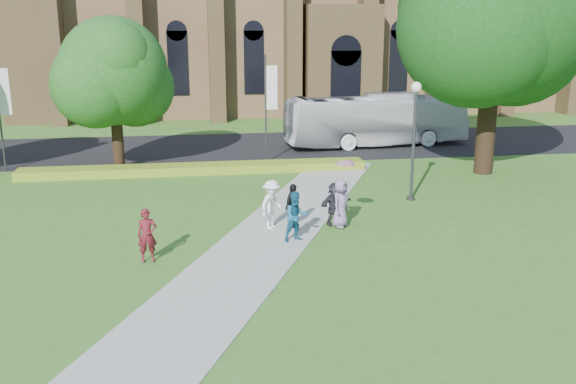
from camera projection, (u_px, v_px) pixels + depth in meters
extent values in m
plane|color=#416A1F|center=(259.00, 261.00, 21.42)|extent=(160.00, 160.00, 0.00)
cube|color=black|center=(226.00, 147.00, 40.52)|extent=(160.00, 10.00, 0.02)
cube|color=#B2B2A8|center=(256.00, 250.00, 22.37)|extent=(15.58, 28.54, 0.04)
cube|color=gold|center=(195.00, 169.00, 33.68)|extent=(18.00, 1.40, 0.45)
cube|color=brown|center=(321.00, 12.00, 58.86)|extent=(52.00, 16.00, 17.00)
cube|color=#4D3E24|center=(342.00, 63.00, 51.30)|extent=(6.00, 2.50, 9.00)
cylinder|color=#38383D|center=(413.00, 147.00, 28.08)|extent=(0.14, 0.14, 4.80)
sphere|color=white|center=(416.00, 87.00, 27.40)|extent=(0.44, 0.44, 0.44)
cylinder|color=#38383D|center=(411.00, 198.00, 28.68)|extent=(0.36, 0.36, 0.15)
cylinder|color=#332114|center=(488.00, 110.00, 32.93)|extent=(0.96, 0.96, 6.60)
sphere|color=#143C10|center=(496.00, 7.00, 31.61)|extent=(9.60, 9.60, 9.60)
cylinder|color=#332114|center=(117.00, 132.00, 33.88)|extent=(0.60, 0.60, 4.12)
sphere|color=#164715|center=(113.00, 71.00, 33.05)|extent=(5.60, 5.60, 5.60)
cylinder|color=#38383D|center=(266.00, 110.00, 35.45)|extent=(0.10, 0.10, 6.00)
cube|color=white|center=(272.00, 88.00, 35.19)|extent=(0.60, 0.02, 2.40)
cube|color=white|center=(4.00, 92.00, 33.18)|extent=(0.60, 0.02, 2.40)
imported|color=white|center=(376.00, 120.00, 40.72)|extent=(11.94, 3.95, 3.26)
imported|color=maroon|center=(147.00, 235.00, 21.09)|extent=(0.70, 0.50, 1.78)
imported|color=#175675|center=(296.00, 216.00, 23.03)|extent=(1.05, 0.92, 1.83)
imported|color=white|center=(272.00, 204.00, 24.44)|extent=(1.34, 1.38, 1.89)
imported|color=black|center=(293.00, 206.00, 24.60)|extent=(0.94, 1.05, 1.71)
imported|color=gray|center=(341.00, 203.00, 24.64)|extent=(1.04, 1.08, 1.86)
imported|color=#2B2932|center=(334.00, 204.00, 24.96)|extent=(1.58, 1.20, 1.66)
imported|color=#E3A0A9|center=(345.00, 171.00, 24.44)|extent=(0.76, 0.76, 0.67)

